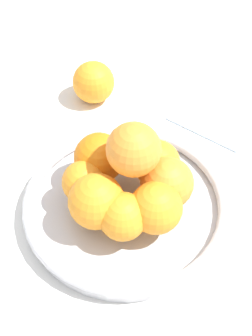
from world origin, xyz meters
The scene contains 5 objects.
ground_plane centered at (0.00, 0.00, 0.00)m, with size 4.00×4.00×0.00m, color white.
fruit_bowl centered at (0.00, 0.00, 0.02)m, with size 0.33×0.33×0.04m.
orange_pile centered at (0.00, 0.00, 0.08)m, with size 0.19×0.20×0.14m.
stray_orange centered at (-0.20, -0.20, 0.04)m, with size 0.08×0.08×0.08m, color orange.
napkin_folded centered at (-0.30, 0.03, 0.00)m, with size 0.15×0.15×0.01m, color silver.
Camera 1 is at (0.38, 0.24, 0.62)m, focal length 50.00 mm.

